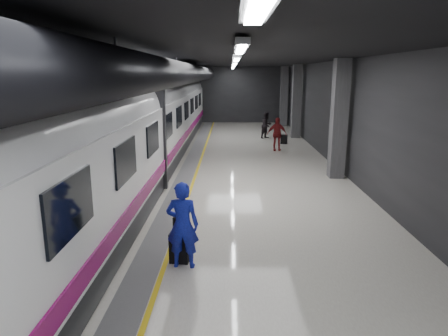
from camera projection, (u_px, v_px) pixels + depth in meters
ground at (218, 191)px, 13.76m from camera, size 40.00×40.00×0.00m
platform_hall at (210, 86)px, 13.88m from camera, size 10.02×40.02×4.51m
train at (120, 131)px, 13.33m from camera, size 3.05×38.00×4.05m
traveler_main at (183, 225)px, 8.18m from camera, size 0.69×0.47×1.84m
suitcase_main at (179, 248)px, 8.51m from camera, size 0.43×0.30×0.66m
shoulder_bag at (180, 225)px, 8.38m from camera, size 0.29×0.21×0.35m
traveler_far_a at (267, 125)px, 24.84m from camera, size 1.01×1.01×1.65m
traveler_far_b at (277, 134)px, 20.83m from camera, size 1.04×0.47×1.75m
suitcase_far at (284, 139)px, 23.00m from camera, size 0.42×0.34×0.53m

